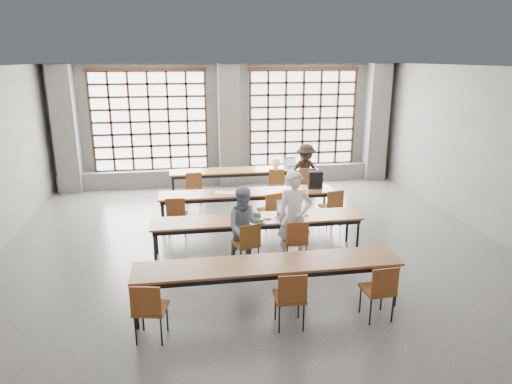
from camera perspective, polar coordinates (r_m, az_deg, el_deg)
floor at (r=8.84m, az=0.38°, el=-8.02°), size 11.00×11.00×0.00m
ceiling at (r=8.04m, az=0.42°, el=15.30°), size 11.00×11.00×0.00m
wall_back at (r=13.63m, az=-3.52°, el=8.39°), size 10.00×0.00×10.00m
wall_front at (r=3.38m, az=17.17°, el=-19.01°), size 10.00×0.00×10.00m
wall_right at (r=10.34m, az=28.95°, el=3.73°), size 0.00×11.00×11.00m
column_left at (r=13.65m, az=-22.68°, el=7.17°), size 0.60×0.55×3.50m
column_mid at (r=13.35m, az=-3.39°, el=8.22°), size 0.60×0.55×3.50m
column_right at (r=14.52m, az=14.76°, el=8.38°), size 0.60×0.55×3.50m
window_left at (r=13.49m, az=-13.15°, el=8.55°), size 3.32×0.12×3.00m
window_right at (r=13.94m, az=5.86°, el=9.14°), size 3.32×0.12×3.00m
sill_ledge at (r=13.73m, az=-3.32°, el=2.06°), size 9.80×0.35×0.50m
desk_row_a at (r=12.45m, az=-1.52°, el=2.54°), size 4.00×0.70×0.73m
desk_row_b at (r=10.39m, az=-1.07°, el=-0.30°), size 4.00×0.70×0.73m
desk_row_c at (r=8.71m, az=0.17°, el=-3.67°), size 4.00×0.70×0.73m
desk_row_d at (r=6.89m, az=1.54°, el=-9.35°), size 4.00×0.70×0.73m
chair_back_left at (r=11.77m, az=-7.83°, el=0.92°), size 0.46×0.46×0.88m
chair_back_mid at (r=12.01m, az=2.59°, el=1.38°), size 0.50×0.51×0.88m
chair_back_right at (r=12.20m, az=6.28°, el=1.53°), size 0.50×0.51×0.88m
chair_mid_left at (r=9.74m, az=-9.92°, el=-2.51°), size 0.45×0.45×0.88m
chair_mid_centre at (r=9.91m, az=1.89°, el=-1.92°), size 0.53×0.53×0.88m
chair_mid_right at (r=10.26m, az=9.54°, el=-1.51°), size 0.49×0.50×0.88m
chair_front_left at (r=8.14m, az=-1.05°, el=-6.13°), size 0.52×0.52×0.88m
chair_front_right at (r=8.30m, az=5.00°, el=-5.74°), size 0.42×0.43×0.88m
chair_near_left at (r=6.32m, az=-13.27°, el=-13.70°), size 0.50×0.50×0.88m
chair_near_mid at (r=6.45m, az=4.36°, el=-12.64°), size 0.44×0.44×0.88m
chair_near_right at (r=6.85m, az=15.28°, el=-11.38°), size 0.44×0.44×0.88m
student_male at (r=8.30m, az=4.83°, el=-3.26°), size 0.64×0.42×1.74m
student_female at (r=8.18m, az=-1.34°, el=-4.46°), size 0.73×0.57×1.49m
student_back at (r=12.27m, az=6.23°, el=2.60°), size 1.04×0.72×1.48m
laptop_front at (r=8.87m, az=3.68°, el=-2.46°), size 0.44×0.40×0.26m
laptop_back at (r=12.77m, az=4.38°, el=3.44°), size 0.42×0.37×0.26m
mouse at (r=8.86m, az=6.27°, el=-2.84°), size 0.10×0.07×0.04m
green_box at (r=8.74m, az=-0.24°, el=-2.83°), size 0.26×0.19×0.09m
phone at (r=8.62m, az=1.46°, el=-3.38°), size 0.13×0.06×0.01m
paper_sheet_a at (r=10.36m, az=-4.39°, el=-0.02°), size 0.34×0.28×0.00m
paper_sheet_b at (r=10.29m, az=-2.68°, el=-0.10°), size 0.35×0.29×0.00m
paper_sheet_c at (r=10.39m, az=-0.52°, el=0.08°), size 0.33×0.25×0.00m
backpack at (r=10.70m, az=7.40°, el=1.54°), size 0.33×0.22×0.40m
plastic_bag at (r=12.60m, az=2.51°, el=3.67°), size 0.30×0.26×0.29m
red_pouch at (r=6.41m, az=-13.06°, el=-13.63°), size 0.21×0.12×0.06m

